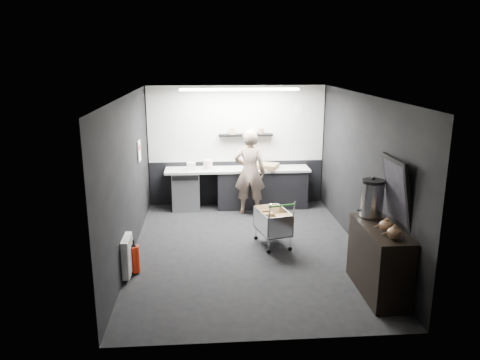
{
  "coord_description": "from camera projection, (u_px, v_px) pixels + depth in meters",
  "views": [
    {
      "loc": [
        -0.72,
        -7.66,
        3.32
      ],
      "look_at": [
        -0.1,
        0.4,
        1.17
      ],
      "focal_mm": 35.0,
      "sensor_mm": 36.0,
      "label": 1
    }
  ],
  "objects": [
    {
      "name": "wall_right",
      "position": [
        363.0,
        174.0,
        8.08
      ],
      "size": [
        0.0,
        5.5,
        5.5
      ],
      "primitive_type": "plane",
      "rotation": [
        1.57,
        0.0,
        -1.57
      ],
      "color": "black",
      "rests_on": "floor"
    },
    {
      "name": "poster",
      "position": [
        139.0,
        151.0,
        8.99
      ],
      "size": [
        0.02,
        0.3,
        0.4
      ],
      "primitive_type": "cube",
      "color": "white",
      "rests_on": "wall_left"
    },
    {
      "name": "poster_red_band",
      "position": [
        139.0,
        147.0,
        8.98
      ],
      "size": [
        0.02,
        0.22,
        0.1
      ],
      "primitive_type": "cube",
      "color": "red",
      "rests_on": "poster"
    },
    {
      "name": "wall_clock",
      "position": [
        299.0,
        110.0,
        10.46
      ],
      "size": [
        0.2,
        0.03,
        0.2
      ],
      "primitive_type": "cylinder",
      "rotation": [
        1.57,
        0.0,
        0.0
      ],
      "color": "white",
      "rests_on": "wall_back"
    },
    {
      "name": "kitchen_wall_panel",
      "position": [
        237.0,
        124.0,
        10.44
      ],
      "size": [
        3.95,
        0.02,
        1.7
      ],
      "primitive_type": "cube",
      "color": "silver",
      "rests_on": "wall_back"
    },
    {
      "name": "floor",
      "position": [
        247.0,
        250.0,
        8.28
      ],
      "size": [
        5.5,
        5.5,
        0.0
      ],
      "primitive_type": "plane",
      "color": "black",
      "rests_on": "ground"
    },
    {
      "name": "pink_tub",
      "position": [
        208.0,
        165.0,
        10.31
      ],
      "size": [
        0.2,
        0.2,
        0.2
      ],
      "primitive_type": "cylinder",
      "color": "silver",
      "rests_on": "prep_counter"
    },
    {
      "name": "wall_front",
      "position": [
        270.0,
        236.0,
        5.29
      ],
      "size": [
        5.5,
        0.0,
        5.5
      ],
      "primitive_type": "plane",
      "rotation": [
        -1.57,
        0.0,
        0.0
      ],
      "color": "black",
      "rests_on": "floor"
    },
    {
      "name": "cardboard_box",
      "position": [
        265.0,
        166.0,
        10.37
      ],
      "size": [
        0.67,
        0.61,
        0.11
      ],
      "primitive_type": "cube",
      "rotation": [
        0.0,
        0.0,
        -0.43
      ],
      "color": "#93784E",
      "rests_on": "prep_counter"
    },
    {
      "name": "shopping_cart",
      "position": [
        273.0,
        223.0,
        8.37
      ],
      "size": [
        0.66,
        0.92,
        0.9
      ],
      "color": "silver",
      "rests_on": "floor"
    },
    {
      "name": "floating_shelf",
      "position": [
        246.0,
        135.0,
        10.41
      ],
      "size": [
        1.2,
        0.22,
        0.04
      ],
      "primitive_type": "cube",
      "color": "black",
      "rests_on": "wall_back"
    },
    {
      "name": "person",
      "position": [
        250.0,
        172.0,
        9.96
      ],
      "size": [
        0.74,
        0.56,
        1.84
      ],
      "primitive_type": "imported",
      "rotation": [
        0.0,
        0.0,
        2.94
      ],
      "color": "#BAA993",
      "rests_on": "floor"
    },
    {
      "name": "ceiling_strip",
      "position": [
        239.0,
        89.0,
        9.38
      ],
      "size": [
        2.4,
        0.2,
        0.04
      ],
      "primitive_type": "cube",
      "color": "white",
      "rests_on": "ceiling"
    },
    {
      "name": "wall_back",
      "position": [
        236.0,
        146.0,
        10.59
      ],
      "size": [
        5.5,
        0.0,
        5.5
      ],
      "primitive_type": "plane",
      "rotation": [
        1.57,
        0.0,
        0.0
      ],
      "color": "black",
      "rests_on": "floor"
    },
    {
      "name": "prep_counter",
      "position": [
        244.0,
        188.0,
        10.51
      ],
      "size": [
        3.2,
        0.61,
        0.9
      ],
      "color": "black",
      "rests_on": "floor"
    },
    {
      "name": "radiator",
      "position": [
        127.0,
        256.0,
        7.18
      ],
      "size": [
        0.1,
        0.5,
        0.6
      ],
      "primitive_type": "cube",
      "color": "white",
      "rests_on": "wall_left"
    },
    {
      "name": "dado_panel",
      "position": [
        237.0,
        182.0,
        10.79
      ],
      "size": [
        3.95,
        0.02,
        1.0
      ],
      "primitive_type": "cube",
      "color": "black",
      "rests_on": "wall_back"
    },
    {
      "name": "sideboard",
      "position": [
        379.0,
        251.0,
        6.67
      ],
      "size": [
        0.57,
        1.33,
        1.99
      ],
      "color": "black",
      "rests_on": "floor"
    },
    {
      "name": "ceiling",
      "position": [
        248.0,
        95.0,
        7.59
      ],
      "size": [
        5.5,
        5.5,
        0.0
      ],
      "primitive_type": "plane",
      "rotation": [
        3.14,
        0.0,
        0.0
      ],
      "color": "silver",
      "rests_on": "wall_back"
    },
    {
      "name": "wall_left",
      "position": [
        128.0,
        178.0,
        7.79
      ],
      "size": [
        0.0,
        5.5,
        5.5
      ],
      "primitive_type": "plane",
      "rotation": [
        1.57,
        0.0,
        1.57
      ],
      "color": "black",
      "rests_on": "floor"
    },
    {
      "name": "white_container",
      "position": [
        191.0,
        166.0,
        10.24
      ],
      "size": [
        0.19,
        0.15,
        0.17
      ],
      "primitive_type": "cube",
      "rotation": [
        0.0,
        0.0,
        -0.01
      ],
      "color": "white",
      "rests_on": "prep_counter"
    },
    {
      "name": "fire_extinguisher",
      "position": [
        134.0,
        258.0,
        7.32
      ],
      "size": [
        0.16,
        0.16,
        0.53
      ],
      "color": "red",
      "rests_on": "floor"
    }
  ]
}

